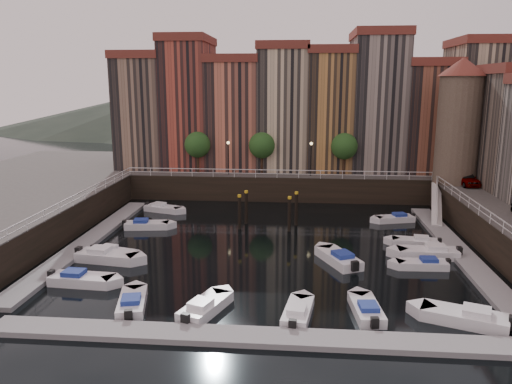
# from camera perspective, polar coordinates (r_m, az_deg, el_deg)

# --- Properties ---
(ground) EXTENTS (200.00, 200.00, 0.00)m
(ground) POSITION_cam_1_polar(r_m,az_deg,el_deg) (44.80, 1.42, -5.98)
(ground) COLOR black
(ground) RESTS_ON ground
(quay_far) EXTENTS (80.00, 20.00, 3.00)m
(quay_far) POSITION_cam_1_polar(r_m,az_deg,el_deg) (69.64, 2.79, 1.95)
(quay_far) COLOR black
(quay_far) RESTS_ON ground
(dock_left) EXTENTS (2.00, 28.00, 0.35)m
(dock_left) POSITION_cam_1_polar(r_m,az_deg,el_deg) (47.60, -18.60, -5.31)
(dock_left) COLOR gray
(dock_left) RESTS_ON ground
(dock_right) EXTENTS (2.00, 28.00, 0.35)m
(dock_right) POSITION_cam_1_polar(r_m,az_deg,el_deg) (45.78, 22.15, -6.29)
(dock_right) COLOR gray
(dock_right) RESTS_ON ground
(dock_near) EXTENTS (30.00, 2.00, 0.35)m
(dock_near) POSITION_cam_1_polar(r_m,az_deg,el_deg) (29.13, -0.79, -16.22)
(dock_near) COLOR gray
(dock_near) RESTS_ON ground
(mountains) EXTENTS (145.00, 100.00, 18.00)m
(mountains) POSITION_cam_1_polar(r_m,az_deg,el_deg) (152.56, 4.76, 10.04)
(mountains) COLOR #2D382D
(mountains) RESTS_ON ground
(far_terrace) EXTENTS (48.70, 10.30, 17.50)m
(far_terrace) POSITION_cam_1_polar(r_m,az_deg,el_deg) (66.01, 5.70, 9.60)
(far_terrace) COLOR #8A6D58
(far_terrace) RESTS_ON quay_far
(corner_tower) EXTENTS (5.20, 5.20, 13.80)m
(corner_tower) POSITION_cam_1_polar(r_m,az_deg,el_deg) (59.66, 22.16, 7.73)
(corner_tower) COLOR #6B5B4C
(corner_tower) RESTS_ON quay_right
(promenade_trees) EXTENTS (21.20, 3.20, 5.20)m
(promenade_trees) POSITION_cam_1_polar(r_m,az_deg,el_deg) (61.23, 1.29, 5.33)
(promenade_trees) COLOR black
(promenade_trees) RESTS_ON quay_far
(street_lamps) EXTENTS (10.36, 0.36, 4.18)m
(street_lamps) POSITION_cam_1_polar(r_m,az_deg,el_deg) (60.31, 1.54, 4.56)
(street_lamps) COLOR black
(street_lamps) RESTS_ON quay_far
(railings) EXTENTS (36.08, 34.04, 0.52)m
(railings) POSITION_cam_1_polar(r_m,az_deg,el_deg) (48.51, 1.81, 0.10)
(railings) COLOR white
(railings) RESTS_ON ground
(gangway) EXTENTS (2.78, 8.32, 3.73)m
(gangway) POSITION_cam_1_polar(r_m,az_deg,el_deg) (55.75, 19.95, -1.00)
(gangway) COLOR white
(gangway) RESTS_ON ground
(mooring_pilings) EXTENTS (5.89, 2.62, 3.78)m
(mooring_pilings) POSITION_cam_1_polar(r_m,az_deg,el_deg) (49.46, 1.35, -2.21)
(mooring_pilings) COLOR black
(mooring_pilings) RESTS_ON ground
(boat_left_0) EXTENTS (4.87, 2.05, 1.10)m
(boat_left_0) POSITION_cam_1_polar(r_m,az_deg,el_deg) (38.28, -19.40, -9.40)
(boat_left_0) COLOR white
(boat_left_0) RESTS_ON ground
(boat_left_1) EXTENTS (5.38, 2.57, 1.21)m
(boat_left_1) POSITION_cam_1_polar(r_m,az_deg,el_deg) (42.34, -16.74, -7.05)
(boat_left_1) COLOR white
(boat_left_1) RESTS_ON ground
(boat_left_2) EXTENTS (4.27, 2.52, 0.96)m
(boat_left_2) POSITION_cam_1_polar(r_m,az_deg,el_deg) (43.33, -16.03, -6.67)
(boat_left_2) COLOR white
(boat_left_2) RESTS_ON ground
(boat_left_3) EXTENTS (4.60, 2.18, 1.03)m
(boat_left_3) POSITION_cam_1_polar(r_m,az_deg,el_deg) (50.59, -12.48, -3.70)
(boat_left_3) COLOR white
(boat_left_3) RESTS_ON ground
(boat_left_4) EXTENTS (4.57, 2.83, 1.03)m
(boat_left_4) POSITION_cam_1_polar(r_m,az_deg,el_deg) (56.78, -10.62, -1.86)
(boat_left_4) COLOR white
(boat_left_4) RESTS_ON ground
(boat_right_0) EXTENTS (5.29, 3.55, 1.20)m
(boat_right_0) POSITION_cam_1_polar(r_m,az_deg,el_deg) (33.19, 22.90, -13.07)
(boat_right_0) COLOR white
(boat_right_0) RESTS_ON ground
(boat_right_1) EXTENTS (4.12, 1.65, 0.94)m
(boat_right_1) POSITION_cam_1_polar(r_m,az_deg,el_deg) (41.24, 18.56, -7.83)
(boat_right_1) COLOR white
(boat_right_1) RESTS_ON ground
(boat_right_2) EXTENTS (5.15, 1.90, 1.18)m
(boat_right_2) POSITION_cam_1_polar(r_m,az_deg,el_deg) (43.79, 19.17, -6.58)
(boat_right_2) COLOR white
(boat_right_2) RESTS_ON ground
(boat_right_3) EXTENTS (4.27, 2.01, 0.96)m
(boat_right_3) POSITION_cam_1_polar(r_m,az_deg,el_deg) (46.55, 17.84, -5.46)
(boat_right_3) COLOR white
(boat_right_3) RESTS_ON ground
(boat_right_4) EXTENTS (4.27, 2.48, 0.96)m
(boat_right_4) POSITION_cam_1_polar(r_m,az_deg,el_deg) (53.77, 15.66, -2.94)
(boat_right_4) COLOR white
(boat_right_4) RESTS_ON ground
(boat_near_0) EXTENTS (2.57, 4.65, 1.04)m
(boat_near_0) POSITION_cam_1_polar(r_m,az_deg,el_deg) (33.61, -13.98, -12.19)
(boat_near_0) COLOR white
(boat_near_0) RESTS_ON ground
(boat_near_1) EXTENTS (3.10, 4.74, 1.07)m
(boat_near_1) POSITION_cam_1_polar(r_m,az_deg,el_deg) (32.23, -5.89, -12.96)
(boat_near_1) COLOR white
(boat_near_1) RESTS_ON ground
(boat_near_2) EXTENTS (2.11, 4.36, 0.98)m
(boat_near_2) POSITION_cam_1_polar(r_m,az_deg,el_deg) (31.59, 4.79, -13.54)
(boat_near_2) COLOR white
(boat_near_2) RESTS_ON ground
(boat_near_3) EXTENTS (1.98, 4.45, 1.01)m
(boat_near_3) POSITION_cam_1_polar(r_m,az_deg,el_deg) (32.52, 12.52, -13.00)
(boat_near_3) COLOR white
(boat_near_3) RESTS_ON ground
(car_a) EXTENTS (2.34, 4.60, 1.50)m
(car_a) POSITION_cam_1_polar(r_m,az_deg,el_deg) (59.27, 22.85, 1.34)
(car_a) COLOR gray
(car_a) RESTS_ON quay_right
(boat_extra_128) EXTENTS (3.72, 5.12, 1.17)m
(boat_extra_128) POSITION_cam_1_polar(r_m,az_deg,el_deg) (40.70, 9.47, -7.49)
(boat_extra_128) COLOR white
(boat_extra_128) RESTS_ON ground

